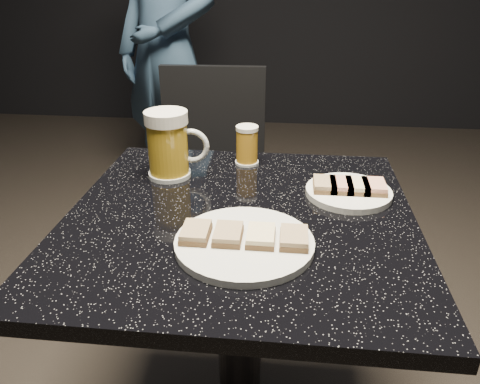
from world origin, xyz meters
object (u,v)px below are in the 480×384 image
object	(u,v)px
plate_small	(348,192)
beer_mug	(169,144)
patron	(167,52)
chair	(211,170)
table	(240,309)
plate_large	(244,243)
beer_tumbler	(247,145)

from	to	relation	value
plate_small	beer_mug	world-z (taller)	beer_mug
beer_mug	patron	bearing A→B (deg)	104.38
chair	beer_mug	bearing A→B (deg)	-88.73
plate_small	table	bearing A→B (deg)	-153.73
plate_large	plate_small	xyz separation A→B (m)	(0.21, 0.23, 0.00)
plate_large	table	world-z (taller)	plate_large
plate_small	chair	xyz separation A→B (m)	(-0.42, 0.68, -0.26)
patron	beer_mug	bearing A→B (deg)	-46.45
plate_small	patron	xyz separation A→B (m)	(-0.74, 1.36, 0.06)
table	chair	xyz separation A→B (m)	(-0.20, 0.79, -0.01)
beer_tumbler	plate_large	bearing A→B (deg)	-85.24
patron	table	bearing A→B (deg)	-41.47
patron	beer_tumbler	distance (m)	1.30
patron	beer_tumbler	world-z (taller)	patron
chair	plate_small	bearing A→B (deg)	-58.02
beer_mug	beer_tumbler	size ratio (longest dim) A/B	1.61
plate_small	chair	bearing A→B (deg)	121.98
beer_tumbler	chair	size ratio (longest dim) A/B	0.11
patron	chair	size ratio (longest dim) A/B	1.89
table	beer_mug	bearing A→B (deg)	136.66
beer_mug	chair	size ratio (longest dim) A/B	0.18
patron	table	distance (m)	1.59
chair	table	bearing A→B (deg)	-75.97
plate_small	patron	size ratio (longest dim) A/B	0.11
beer_mug	plate_large	bearing A→B (deg)	-54.97
plate_large	beer_mug	size ratio (longest dim) A/B	1.58
plate_large	patron	distance (m)	1.68
table	beer_mug	world-z (taller)	beer_mug
table	chair	distance (m)	0.82
beer_tumbler	chair	bearing A→B (deg)	109.65
beer_mug	beer_tumbler	xyz separation A→B (m)	(0.17, 0.10, -0.03)
patron	beer_tumbler	size ratio (longest dim) A/B	16.76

